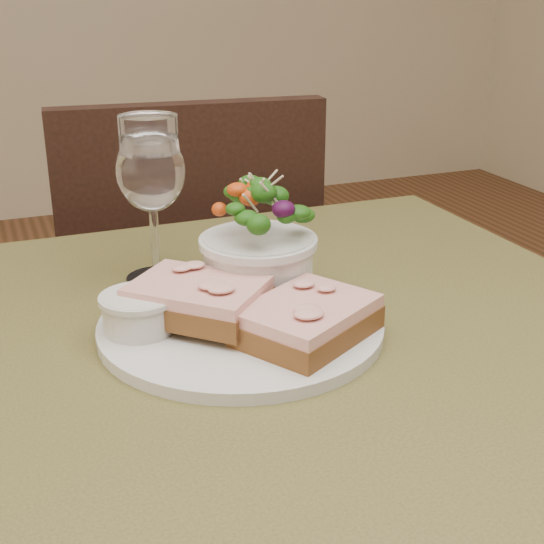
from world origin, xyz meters
name	(u,v)px	position (x,y,z in m)	size (l,w,h in m)	color
cafe_table	(273,435)	(0.00, 0.00, 0.65)	(0.80, 0.80, 0.75)	#40381B
chair_far	(186,399)	(0.08, 0.67, 0.29)	(0.46, 0.46, 0.90)	black
dinner_plate	(241,326)	(-0.02, 0.04, 0.76)	(0.28, 0.28, 0.01)	silver
sandwich_front	(307,320)	(0.03, -0.02, 0.78)	(0.16, 0.14, 0.03)	#4C2814
sandwich_back	(198,299)	(-0.06, 0.05, 0.79)	(0.15, 0.15, 0.03)	#4C2814
ramekin	(139,311)	(-0.12, 0.06, 0.78)	(0.07, 0.07, 0.04)	beige
salad_bowl	(258,239)	(0.02, 0.10, 0.82)	(0.12, 0.12, 0.13)	silver
garnish	(164,285)	(-0.07, 0.14, 0.77)	(0.05, 0.04, 0.02)	#0F3509
wine_glass	(151,176)	(-0.06, 0.20, 0.87)	(0.08, 0.08, 0.18)	white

